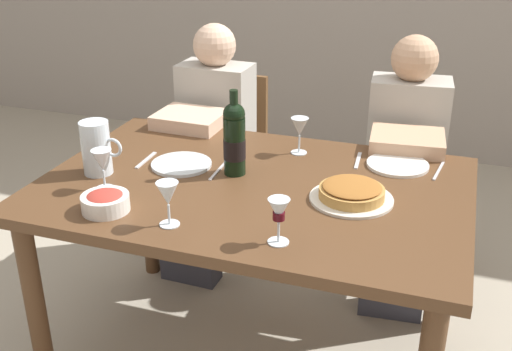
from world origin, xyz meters
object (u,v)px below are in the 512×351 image
Objects in this scene: diner_left at (207,143)px; wine_glass_right_diner at (168,195)px; wine_glass_left_diner at (279,212)px; chair_right at (403,169)px; wine_bottle at (234,139)px; dinner_plate_right_setting at (398,165)px; dining_table at (253,207)px; baked_tart at (352,193)px; water_pitcher at (97,151)px; wine_glass_centre at (102,162)px; wine_glass_spare at (300,128)px; diner_right at (404,165)px; dinner_plate_left_setting at (181,164)px; chair_left at (227,149)px; salad_bowl at (105,201)px.

wine_glass_right_diner is at bearing 108.67° from diner_left.
wine_glass_left_diner is 0.12× the size of diner_left.
wine_bottle is at bearing 52.57° from chair_right.
dining_table is at bearing -145.17° from dinner_plate_right_setting.
baked_tart reaches higher than dinner_plate_right_setting.
wine_bottle is at bearing 18.39° from water_pitcher.
wine_glass_centre is 0.99× the size of wine_glass_spare.
diner_left is 1.00× the size of diner_right.
dinner_plate_left_setting is at bearing -161.50° from dinner_plate_right_setting.
wine_bottle is at bearing 82.80° from wine_glass_right_diner.
wine_glass_left_diner is at bearing 74.06° from chair_right.
chair_right is (0.09, 0.93, -0.29)m from baked_tart.
chair_left reaches higher than dinner_plate_left_setting.
wine_glass_centre is at bearing -150.71° from dinner_plate_right_setting.
wine_glass_centre is 0.64× the size of dinner_plate_left_setting.
baked_tart is at bearing 75.91° from diner_right.
salad_bowl is (-0.29, -0.41, -0.10)m from wine_bottle.
wine_glass_centre is at bearing 153.64° from wine_glass_right_diner.
diner_left reaches higher than wine_glass_centre.
chair_right is (0.36, 0.59, -0.37)m from wine_glass_spare.
chair_left is at bearing 83.02° from water_pitcher.
wine_glass_left_diner is 0.12× the size of diner_right.
wine_glass_right_diner is at bearing 60.01° from chair_right.
chair_left is (0.03, 1.08, -0.37)m from wine_glass_centre.
wine_glass_spare is 0.17× the size of chair_right.
wine_glass_left_diner is 0.16× the size of chair_left.
wine_glass_spare is (0.64, 0.42, 0.02)m from water_pitcher.
water_pitcher is 0.32m from salad_bowl.
wine_bottle reaches higher than dinner_plate_right_setting.
dinner_plate_right_setting is (1.03, 0.42, -0.08)m from water_pitcher.
wine_bottle is 1.39× the size of dinner_plate_left_setting.
dining_table is 0.82m from diner_right.
water_pitcher is 0.14m from wine_glass_centre.
diner_left reaches higher than wine_glass_spare.
wine_bottle is 0.97m from chair_left.
chair_right is (1.01, 1.01, -0.35)m from water_pitcher.
dinner_plate_left_setting is 0.26× the size of chair_right.
baked_tart is 0.36m from dinner_plate_right_setting.
diner_right is (1.03, 0.77, -0.23)m from water_pitcher.
dining_table is 1.00m from chair_left.
wine_glass_centre is 1.49m from chair_right.
wine_glass_left_diner is 1.10m from diner_right.
salad_bowl is 0.67× the size of dinner_plate_right_setting.
dining_table is at bearing 58.94° from chair_right.
wine_bottle is 1.60× the size of water_pitcher.
dinner_plate_right_setting is (0.56, 0.26, -0.13)m from wine_bottle.
dining_table is 0.33m from dinner_plate_left_setting.
salad_bowl is 1.34m from diner_right.
dinner_plate_right_setting is (0.85, 0.67, -0.03)m from salad_bowl.
wine_bottle is at bearing 145.27° from dining_table.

